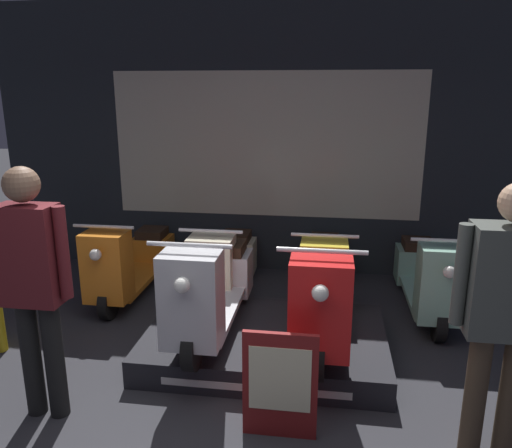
{
  "coord_description": "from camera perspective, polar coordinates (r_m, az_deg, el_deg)",
  "views": [
    {
      "loc": [
        0.74,
        -2.44,
        2.19
      ],
      "look_at": [
        0.11,
        1.92,
        1.0
      ],
      "focal_mm": 35.0,
      "sensor_mm": 36.0,
      "label": 1
    }
  ],
  "objects": [
    {
      "name": "scooter_backrow_0",
      "position": [
        5.6,
        -14.08,
        -4.25
      ],
      "size": [
        0.6,
        1.74,
        0.95
      ],
      "color": "black",
      "rests_on": "ground_plane"
    },
    {
      "name": "person_right_browsing",
      "position": [
        3.2,
        26.63,
        -8.1
      ],
      "size": [
        0.6,
        0.24,
        1.71
      ],
      "color": "#473828",
      "rests_on": "ground_plane"
    },
    {
      "name": "price_sign_board",
      "position": [
        3.34,
        2.75,
        -17.91
      ],
      "size": [
        0.48,
        0.04,
        0.74
      ],
      "color": "maroon",
      "rests_on": "ground_plane"
    },
    {
      "name": "scooter_backrow_2",
      "position": [
        5.2,
        7.72,
        -5.45
      ],
      "size": [
        0.6,
        1.74,
        0.95
      ],
      "color": "black",
      "rests_on": "ground_plane"
    },
    {
      "name": "scooter_backrow_3",
      "position": [
        5.3,
        19.07,
        -5.77
      ],
      "size": [
        0.6,
        1.74,
        0.95
      ],
      "color": "black",
      "rests_on": "ground_plane"
    },
    {
      "name": "display_platform",
      "position": [
        4.35,
        1.11,
        -13.42
      ],
      "size": [
        2.0,
        1.32,
        0.23
      ],
      "color": "black",
      "rests_on": "ground_plane"
    },
    {
      "name": "scooter_backrow_1",
      "position": [
        5.3,
        -3.6,
        -4.92
      ],
      "size": [
        0.6,
        1.74,
        0.95
      ],
      "color": "black",
      "rests_on": "ground_plane"
    },
    {
      "name": "person_left_browsing",
      "position": [
        3.56,
        -24.14,
        -5.64
      ],
      "size": [
        0.54,
        0.23,
        1.74
      ],
      "color": "black",
      "rests_on": "ground_plane"
    },
    {
      "name": "scooter_display_right",
      "position": [
        4.06,
        7.42,
        -8.05
      ],
      "size": [
        0.6,
        1.74,
        0.95
      ],
      "color": "black",
      "rests_on": "display_platform"
    },
    {
      "name": "scooter_display_left",
      "position": [
        4.16,
        -5.15,
        -7.38
      ],
      "size": [
        0.6,
        1.74,
        0.95
      ],
      "color": "black",
      "rests_on": "display_platform"
    },
    {
      "name": "shop_wall_back",
      "position": [
        6.0,
        1.12,
        9.47
      ],
      "size": [
        6.64,
        0.09,
        3.2
      ],
      "color": "#23282D",
      "rests_on": "ground_plane"
    }
  ]
}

